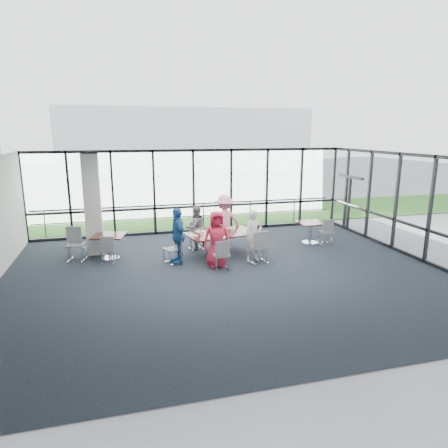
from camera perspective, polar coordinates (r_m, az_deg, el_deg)
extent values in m
cube|color=black|center=(11.08, 0.57, -7.28)|extent=(12.00, 10.00, 0.02)
cube|color=silver|center=(10.41, 0.61, 9.52)|extent=(12.00, 10.00, 0.04)
cube|color=silver|center=(6.15, 13.22, -8.72)|extent=(12.00, 0.10, 3.20)
cube|color=white|center=(15.43, -4.37, 4.69)|extent=(12.00, 0.10, 3.20)
cube|color=white|center=(13.50, 25.98, 2.18)|extent=(0.10, 10.00, 3.20)
cube|color=black|center=(16.56, 17.41, 2.77)|extent=(0.12, 1.60, 2.10)
cube|color=silver|center=(13.23, -18.25, 2.65)|extent=(0.50, 0.50, 3.20)
cube|color=slate|center=(20.57, -6.85, 2.17)|extent=(80.00, 70.00, 0.02)
cube|color=#316120|center=(18.62, -5.98, 1.14)|extent=(80.00, 5.00, 0.01)
cube|color=silver|center=(42.56, -5.82, 11.90)|extent=(24.00, 10.00, 6.00)
cylinder|color=#2D2D33|center=(16.21, -4.69, 1.14)|extent=(12.00, 0.06, 0.06)
cube|color=#331007|center=(12.50, -0.35, -1.35)|extent=(2.38, 1.62, 0.04)
cylinder|color=silver|center=(12.60, -0.35, -3.00)|extent=(0.12, 0.12, 0.71)
cylinder|color=silver|center=(12.69, -0.35, -4.48)|extent=(0.56, 0.56, 0.03)
cube|color=#331007|center=(12.73, -16.11, -1.60)|extent=(1.15, 1.15, 0.04)
cylinder|color=silver|center=(12.83, -16.01, -3.22)|extent=(0.12, 0.12, 0.71)
cube|color=#331007|center=(14.28, 12.28, 0.18)|extent=(0.89, 0.89, 0.04)
cylinder|color=silver|center=(14.36, 12.21, -1.28)|extent=(0.12, 0.12, 0.71)
imported|color=red|center=(11.48, -1.07, -2.19)|extent=(0.82, 0.54, 1.65)
imported|color=silver|center=(12.03, 4.23, -1.69)|extent=(0.65, 0.53, 1.57)
imported|color=gray|center=(13.21, -4.06, -0.52)|extent=(0.83, 0.64, 1.49)
imported|color=pink|center=(13.43, 0.09, 0.39)|extent=(1.18, 0.65, 1.79)
imported|color=#225B99|center=(11.88, -6.63, -1.66)|extent=(0.67, 1.05, 1.68)
cylinder|color=white|center=(11.90, -2.38, -1.97)|extent=(0.27, 0.27, 0.01)
cylinder|color=white|center=(12.53, 3.15, -1.20)|extent=(0.27, 0.27, 0.01)
cylinder|color=white|center=(12.63, -3.50, -1.10)|extent=(0.27, 0.27, 0.01)
cylinder|color=white|center=(13.09, 0.90, -0.56)|extent=(0.26, 0.26, 0.01)
cylinder|color=white|center=(12.14, -4.25, -1.69)|extent=(0.24, 0.24, 0.01)
cylinder|color=white|center=(12.15, -1.32, -1.37)|extent=(0.07, 0.07, 0.13)
cylinder|color=white|center=(12.46, 1.22, -0.98)|extent=(0.07, 0.07, 0.14)
cylinder|color=white|center=(12.75, -0.54, -0.62)|extent=(0.07, 0.07, 0.15)
cylinder|color=white|center=(12.06, -3.32, -1.47)|extent=(0.07, 0.07, 0.14)
cube|color=white|center=(11.95, -0.06, -1.92)|extent=(0.34, 0.32, 0.00)
cube|color=white|center=(12.62, 4.10, -1.13)|extent=(0.32, 0.25, 0.00)
cube|color=white|center=(12.94, -0.27, -0.75)|extent=(0.35, 0.31, 0.00)
cube|color=black|center=(12.59, -0.12, -1.05)|extent=(0.10, 0.07, 0.04)
cylinder|color=#B60216|center=(12.59, -0.38, -0.72)|extent=(0.06, 0.06, 0.18)
cylinder|color=#196533|center=(12.59, -0.23, -0.68)|extent=(0.05, 0.05, 0.20)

